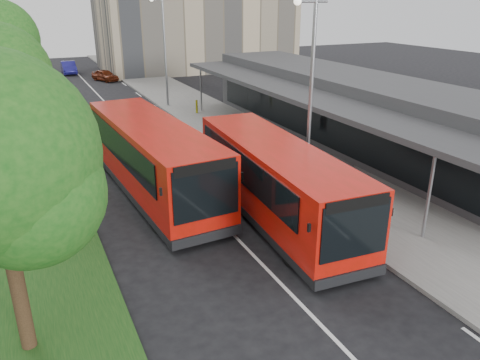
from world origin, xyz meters
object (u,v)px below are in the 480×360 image
object	(u,v)px
bollard	(197,106)
litter_bin	(247,132)
bus_main	(275,181)
lamp_post_near	(309,89)
car_far	(69,68)
car_near	(105,75)
lamp_post_far	(164,45)
bus_second	(152,158)

from	to	relation	value
bollard	litter_bin	bearing A→B (deg)	-87.32
bus_main	litter_bin	distance (m)	10.58
lamp_post_near	car_far	bearing A→B (deg)	96.80
litter_bin	bollard	xyz separation A→B (m)	(-0.36, 7.71, 0.08)
lamp_post_near	car_far	world-z (taller)	lamp_post_near
bus_main	car_far	bearing A→B (deg)	97.44
lamp_post_near	litter_bin	xyz separation A→B (m)	(1.59, 8.81, -4.18)
bollard	car_near	world-z (taller)	car_near
lamp_post_far	car_near	distance (m)	15.45
bus_main	lamp_post_far	bearing A→B (deg)	87.98
lamp_post_far	bollard	world-z (taller)	lamp_post_far
litter_bin	car_far	xyz separation A→B (m)	(-6.54, 32.72, 0.15)
bollard	lamp_post_near	bearing A→B (deg)	-94.24
bollard	car_near	size ratio (longest dim) A/B	0.28
car_near	litter_bin	bearing A→B (deg)	-104.91
bus_main	bollard	xyz separation A→B (m)	(3.28, 17.60, -0.90)
lamp_post_near	bollard	distance (m)	17.06
lamp_post_near	lamp_post_far	bearing A→B (deg)	90.00
car_near	car_far	distance (m)	7.35
bus_main	bus_second	world-z (taller)	bus_second
litter_bin	car_near	world-z (taller)	car_near
litter_bin	bollard	distance (m)	7.72
bus_main	car_near	xyz separation A→B (m)	(-0.08, 35.82, -0.94)
bus_second	bollard	bearing A→B (deg)	59.10
bollard	bus_main	bearing A→B (deg)	-100.56
lamp_post_far	car_far	world-z (taller)	lamp_post_far
bus_main	bollard	distance (m)	17.92
lamp_post_far	bus_main	world-z (taller)	lamp_post_far
bus_second	litter_bin	bearing A→B (deg)	33.81
car_far	bollard	bearing A→B (deg)	-75.41
bus_main	car_near	size ratio (longest dim) A/B	3.10
car_near	car_far	bearing A→B (deg)	89.42
lamp_post_near	litter_bin	size ratio (longest dim) A/B	10.21
lamp_post_near	lamp_post_far	distance (m)	20.00
lamp_post_far	litter_bin	world-z (taller)	lamp_post_far
bus_main	car_far	distance (m)	42.72
litter_bin	bus_main	bearing A→B (deg)	-110.21
litter_bin	car_near	distance (m)	26.20
bus_main	lamp_post_near	bearing A→B (deg)	31.35
car_near	car_far	xyz separation A→B (m)	(-2.81, 6.79, 0.10)
lamp_post_far	bus_second	world-z (taller)	lamp_post_far
bus_second	car_far	distance (m)	38.23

